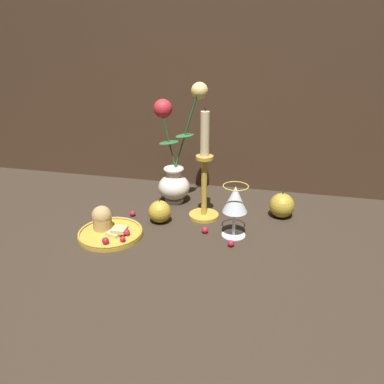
% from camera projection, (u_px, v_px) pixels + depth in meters
% --- Properties ---
extents(ground_plane, '(2.40, 2.40, 0.00)m').
position_uv_depth(ground_plane, '(188.00, 227.00, 1.07)').
color(ground_plane, '#33281E').
rests_on(ground_plane, ground).
extents(wall_back, '(2.40, 0.04, 1.20)m').
position_uv_depth(wall_back, '(215.00, 3.00, 1.16)').
color(wall_back, '#422D1E').
rests_on(wall_back, ground_plane).
extents(vase, '(0.17, 0.10, 0.38)m').
position_uv_depth(vase, '(175.00, 166.00, 1.19)').
color(vase, silver).
rests_on(vase, ground_plane).
extents(plate_with_pastries, '(0.17, 0.17, 0.08)m').
position_uv_depth(plate_with_pastries, '(108.00, 228.00, 1.02)').
color(plate_with_pastries, gold).
rests_on(plate_with_pastries, ground_plane).
extents(wine_glass, '(0.07, 0.07, 0.15)m').
position_uv_depth(wine_glass, '(235.00, 201.00, 0.98)').
color(wine_glass, silver).
rests_on(wine_glass, ground_plane).
extents(candlestick, '(0.09, 0.09, 0.33)m').
position_uv_depth(candlestick, '(204.00, 177.00, 1.08)').
color(candlestick, gold).
rests_on(candlestick, ground_plane).
extents(apple_beside_vase, '(0.07, 0.07, 0.09)m').
position_uv_depth(apple_beside_vase, '(282.00, 205.00, 1.11)').
color(apple_beside_vase, '#B2932D').
rests_on(apple_beside_vase, ground_plane).
extents(apple_near_glass, '(0.07, 0.07, 0.08)m').
position_uv_depth(apple_near_glass, '(160.00, 212.00, 1.08)').
color(apple_near_glass, '#B2932D').
rests_on(apple_near_glass, ground_plane).
extents(berry_near_plate, '(0.02, 0.02, 0.02)m').
position_uv_depth(berry_near_plate, '(133.00, 214.00, 1.13)').
color(berry_near_plate, '#AD192D').
rests_on(berry_near_plate, ground_plane).
extents(berry_front_center, '(0.02, 0.02, 0.02)m').
position_uv_depth(berry_front_center, '(205.00, 230.00, 1.03)').
color(berry_front_center, '#AD192D').
rests_on(berry_front_center, ground_plane).
extents(berry_by_glass_stem, '(0.02, 0.02, 0.02)m').
position_uv_depth(berry_by_glass_stem, '(231.00, 243.00, 0.96)').
color(berry_by_glass_stem, '#AD192D').
rests_on(berry_by_glass_stem, ground_plane).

